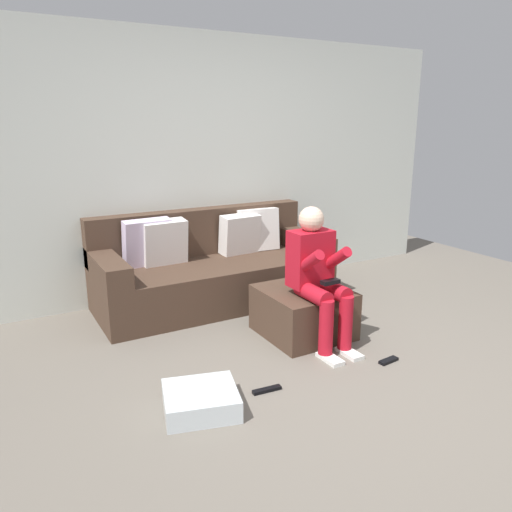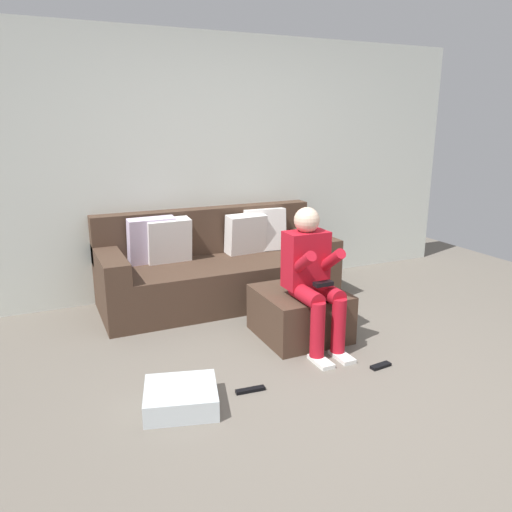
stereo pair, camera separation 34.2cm
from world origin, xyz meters
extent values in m
plane|color=#6B6359|center=(0.00, 0.00, 0.00)|extent=(7.01, 7.01, 0.00)
cube|color=silver|center=(0.00, 2.36, 1.22)|extent=(5.39, 0.10, 2.44)
cube|color=#473326|center=(-0.20, 1.88, 0.20)|extent=(2.15, 0.85, 0.40)
cube|color=#473326|center=(-0.20, 2.22, 0.62)|extent=(2.15, 0.17, 0.44)
cube|color=#473326|center=(-1.17, 1.88, 0.49)|extent=(0.21, 0.85, 0.18)
cube|color=#473326|center=(0.77, 1.88, 0.49)|extent=(0.21, 0.85, 0.18)
cube|color=silver|center=(-0.76, 2.06, 0.61)|extent=(0.43, 0.19, 0.43)
cube|color=white|center=(-0.62, 2.04, 0.60)|extent=(0.40, 0.21, 0.41)
cube|color=white|center=(0.36, 2.07, 0.61)|extent=(0.42, 0.18, 0.42)
cube|color=white|center=(0.15, 2.04, 0.59)|extent=(0.39, 0.23, 0.39)
cube|color=#473326|center=(0.12, 0.91, 0.19)|extent=(0.63, 0.65, 0.37)
cube|color=red|center=(0.11, 0.83, 0.65)|extent=(0.32, 0.20, 0.43)
sphere|color=beige|center=(0.11, 0.83, 0.95)|extent=(0.19, 0.19, 0.19)
cylinder|color=red|center=(0.02, 0.66, 0.44)|extent=(0.12, 0.34, 0.12)
cylinder|color=red|center=(0.02, 0.49, 0.23)|extent=(0.10, 0.10, 0.41)
cube|color=white|center=(0.02, 0.43, 0.01)|extent=(0.10, 0.22, 0.03)
cylinder|color=red|center=(0.00, 0.70, 0.65)|extent=(0.08, 0.33, 0.27)
cylinder|color=red|center=(0.20, 0.66, 0.44)|extent=(0.12, 0.34, 0.12)
cylinder|color=red|center=(0.20, 0.49, 0.23)|extent=(0.10, 0.10, 0.41)
cube|color=white|center=(0.20, 0.43, 0.01)|extent=(0.10, 0.22, 0.03)
cylinder|color=red|center=(0.23, 0.69, 0.64)|extent=(0.08, 0.36, 0.28)
cube|color=black|center=(0.11, 0.57, 0.54)|extent=(0.14, 0.06, 0.03)
cube|color=silver|center=(-1.03, 0.30, 0.07)|extent=(0.51, 0.49, 0.13)
cube|color=black|center=(0.37, 0.20, 0.01)|extent=(0.16, 0.07, 0.02)
cube|color=black|center=(-0.58, 0.29, 0.01)|extent=(0.19, 0.06, 0.02)
camera|label=1|loc=(-2.01, -2.11, 1.65)|focal=34.81mm
camera|label=2|loc=(-1.71, -2.27, 1.65)|focal=34.81mm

